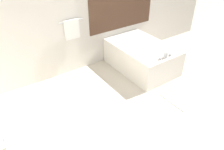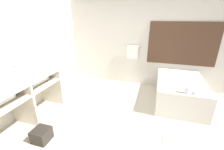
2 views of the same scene
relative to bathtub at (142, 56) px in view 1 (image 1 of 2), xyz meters
name	(u,v)px [view 1 (image 1 of 2)]	position (x,y,z in m)	size (l,w,h in m)	color
ground_plane	(153,123)	(-0.97, -1.42, -0.31)	(16.00, 16.00, 0.00)	beige
wall_back_with_blinds	(83,7)	(-0.94, 0.81, 1.03)	(7.40, 0.13, 2.70)	silver
sink_faucet	(5,142)	(-3.02, -1.45, 0.68)	(0.09, 0.04, 0.18)	silver
bathtub	(142,56)	(0.00, 0.00, 0.00)	(1.03, 1.53, 0.69)	silver
bath_mat	(179,98)	(-0.14, -1.24, -0.31)	(0.44, 0.62, 0.02)	white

